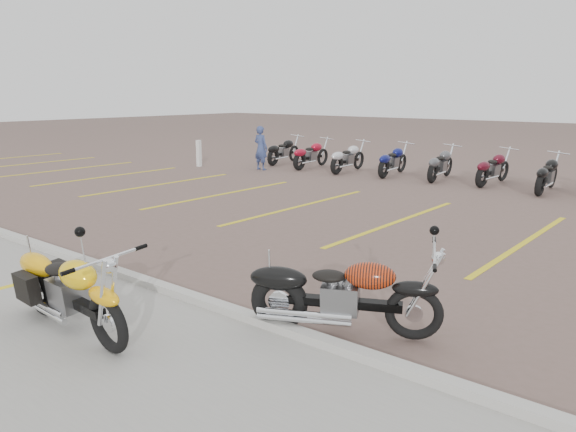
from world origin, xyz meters
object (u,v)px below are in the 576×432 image
(yellow_cruiser, at_px, (71,293))
(flame_cruiser, at_px, (340,297))
(person_a, at_px, (261,148))
(bollard, at_px, (199,153))

(yellow_cruiser, distance_m, flame_cruiser, 3.14)
(yellow_cruiser, height_order, person_a, person_a)
(person_a, bearing_deg, yellow_cruiser, 123.46)
(yellow_cruiser, distance_m, person_a, 14.23)
(person_a, xyz_separation_m, bollard, (-2.46, -0.78, -0.29))
(yellow_cruiser, bearing_deg, person_a, 126.46)
(yellow_cruiser, xyz_separation_m, person_a, (-7.76, 11.92, 0.32))
(person_a, relative_size, bollard, 1.59)
(flame_cruiser, bearing_deg, yellow_cruiser, -167.85)
(person_a, bearing_deg, flame_cruiser, 136.08)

